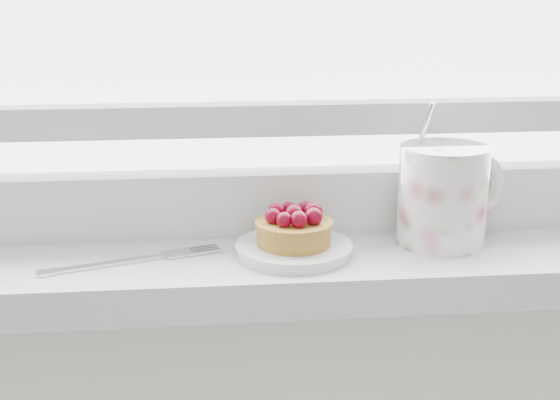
{
  "coord_description": "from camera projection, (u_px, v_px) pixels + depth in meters",
  "views": [
    {
      "loc": [
        -0.11,
        1.11,
        1.23
      ],
      "look_at": [
        -0.03,
        1.88,
        1.0
      ],
      "focal_mm": 50.0,
      "sensor_mm": 36.0,
      "label": 1
    }
  ],
  "objects": [
    {
      "name": "floral_mug",
      "position": [
        445.0,
        193.0,
        0.85
      ],
      "size": [
        0.15,
        0.13,
        0.16
      ],
      "color": "white",
      "rests_on": "windowsill"
    },
    {
      "name": "saucer",
      "position": [
        294.0,
        249.0,
        0.82
      ],
      "size": [
        0.12,
        0.12,
        0.01
      ],
      "primitive_type": "cylinder",
      "color": "silver",
      "rests_on": "windowsill"
    },
    {
      "name": "fork",
      "position": [
        131.0,
        260.0,
        0.8
      ],
      "size": [
        0.19,
        0.08,
        0.0
      ],
      "color": "silver",
      "rests_on": "windowsill"
    },
    {
      "name": "raspberry_tart",
      "position": [
        294.0,
        227.0,
        0.82
      ],
      "size": [
        0.08,
        0.08,
        0.04
      ],
      "color": "#8B5E1E",
      "rests_on": "saucer"
    }
  ]
}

